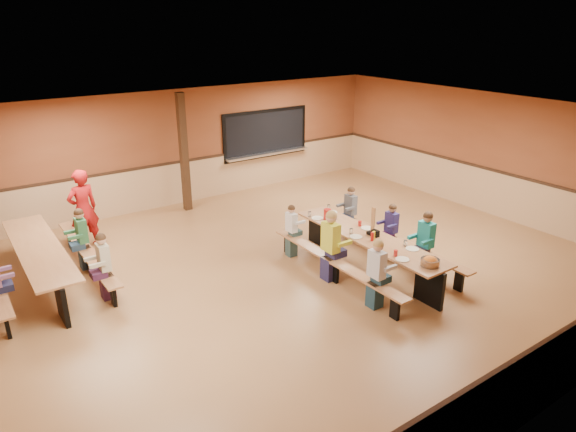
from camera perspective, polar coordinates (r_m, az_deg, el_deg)
ground at (r=10.20m, az=0.39°, el=-6.08°), size 12.00×12.00×0.00m
room_envelope at (r=9.91m, az=0.40°, el=-2.53°), size 12.04×10.04×3.02m
kitchen_pass_through at (r=14.98m, az=-2.48°, el=8.90°), size 2.78×0.28×1.38m
structural_post at (r=13.22m, az=-11.49°, el=6.87°), size 0.18×0.18×3.00m
cafeteria_table_main at (r=10.10m, az=8.87°, el=-3.33°), size 1.91×3.70×0.74m
cafeteria_table_second at (r=10.56m, az=-25.81°, el=-4.20°), size 1.91×3.70×0.74m
seated_child_white_left at (r=8.85m, az=9.77°, el=-6.41°), size 0.38×0.31×1.24m
seated_adult_yellow at (r=9.63m, az=4.74°, el=-3.37°), size 0.45×0.37×1.37m
seated_child_grey_left at (r=10.60m, az=0.38°, el=-1.69°), size 0.32×0.26×1.11m
seated_child_teal_right at (r=10.19m, az=15.00°, el=-2.97°), size 0.39×0.32×1.26m
seated_child_navy_right at (r=10.75m, az=11.36°, el=-1.66°), size 0.34×0.28×1.15m
seated_child_char_right at (r=11.58m, az=6.93°, el=0.37°), size 0.35×0.29×1.18m
seated_child_green_sec at (r=10.83m, az=-21.84°, el=-2.42°), size 0.38×0.31×1.23m
seated_child_tan_sec at (r=9.54m, az=-19.69°, el=-5.34°), size 0.38×0.31×1.23m
standing_woman at (r=11.74m, az=-21.80°, el=0.71°), size 0.71×0.54×1.74m
punch_pitcher at (r=10.71m, az=4.39°, el=0.20°), size 0.16×0.16×0.22m
chip_bowl at (r=9.05m, az=15.51°, el=-4.89°), size 0.32×0.32×0.15m
napkin_dispenser at (r=9.99m, az=9.69°, el=-1.91°), size 0.10×0.14×0.13m
condiment_mustard at (r=9.83m, az=9.49°, el=-2.17°), size 0.06×0.06×0.17m
condiment_ketchup at (r=9.78m, az=9.33°, el=-2.28°), size 0.06×0.06×0.17m
table_paddle at (r=10.05m, az=9.37°, el=-1.32°), size 0.16×0.16×0.56m
place_settings at (r=9.99m, az=8.96°, el=-1.92°), size 0.65×3.30×0.11m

